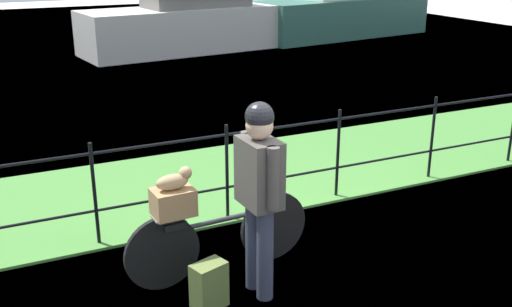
# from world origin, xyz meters

# --- Properties ---
(ground_plane) EXTENTS (60.00, 60.00, 0.00)m
(ground_plane) POSITION_xyz_m (0.00, 0.00, 0.00)
(ground_plane) COLOR beige
(grass_strip) EXTENTS (27.00, 2.40, 0.03)m
(grass_strip) POSITION_xyz_m (0.00, 2.93, 0.01)
(grass_strip) COLOR #478438
(grass_strip) RESTS_ON ground
(harbor_water) EXTENTS (30.00, 30.00, 0.00)m
(harbor_water) POSITION_xyz_m (0.00, 11.55, 0.00)
(harbor_water) COLOR slate
(harbor_water) RESTS_ON ground
(iron_fence) EXTENTS (18.04, 0.04, 1.07)m
(iron_fence) POSITION_xyz_m (-0.00, 1.86, 0.61)
(iron_fence) COLOR black
(iron_fence) RESTS_ON ground
(bicycle_main) EXTENTS (1.77, 0.18, 0.67)m
(bicycle_main) POSITION_xyz_m (-1.20, 0.86, 0.36)
(bicycle_main) COLOR black
(bicycle_main) RESTS_ON ground
(wooden_crate) EXTENTS (0.36, 0.27, 0.23)m
(wooden_crate) POSITION_xyz_m (-1.60, 0.84, 0.79)
(wooden_crate) COLOR #A87F51
(wooden_crate) RESTS_ON bicycle_main
(terrier_dog) EXTENTS (0.32, 0.15, 0.18)m
(terrier_dog) POSITION_xyz_m (-1.58, 0.84, 0.98)
(terrier_dog) COLOR tan
(terrier_dog) RESTS_ON wooden_crate
(cyclist_person) EXTENTS (0.28, 0.54, 1.68)m
(cyclist_person) POSITION_xyz_m (-1.01, 0.42, 1.00)
(cyclist_person) COLOR #383D51
(cyclist_person) RESTS_ON ground
(backpack_on_paving) EXTENTS (0.32, 0.26, 0.40)m
(backpack_on_paving) POSITION_xyz_m (-1.47, 0.39, 0.20)
(backpack_on_paving) COLOR olive
(backpack_on_paving) RESTS_ON ground
(moored_boat_near) EXTENTS (6.26, 2.84, 4.20)m
(moored_boat_near) POSITION_xyz_m (7.86, 12.87, 0.94)
(moored_boat_near) COLOR #336656
(moored_boat_near) RESTS_ON ground
(moored_boat_mid) EXTENTS (6.58, 2.67, 4.05)m
(moored_boat_mid) POSITION_xyz_m (2.81, 12.35, 0.90)
(moored_boat_mid) COLOR silver
(moored_boat_mid) RESTS_ON ground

